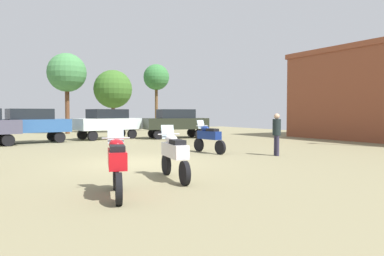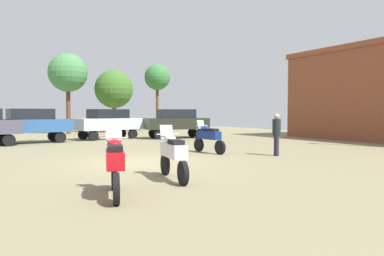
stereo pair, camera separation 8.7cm
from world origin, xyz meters
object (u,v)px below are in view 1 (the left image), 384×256
Objects in this scene: car_6 at (30,123)px; person_1 at (277,131)px; car_3 at (108,122)px; tree_4 at (113,89)px; motorcycle_2 at (117,163)px; motorcycle_4 at (174,153)px; car_5 at (176,121)px; tree_3 at (67,73)px; tree_5 at (156,78)px; motorcycle_1 at (209,137)px.

car_6 is 14.29m from person_1.
car_3 is 8.33m from tree_4.
car_3 reaches higher than motorcycle_2.
car_3 is at bearing 89.08° from motorcycle_4.
motorcycle_4 is 23.66m from tree_4.
car_5 is at bearing -121.37° from car_3.
motorcycle_4 is (1.97, 1.11, -0.01)m from motorcycle_2.
motorcycle_4 is 6.66m from person_1.
car_3 reaches higher than motorcycle_4.
car_5 is at bearing -59.90° from tree_3.
car_3 is at bearing 79.74° from car_5.
motorcycle_2 is 8.91m from person_1.
car_6 is 0.81× the size of tree_4.
car_3 is at bearing -82.58° from tree_3.
car_5 is at bearing -107.27° from tree_5.
motorcycle_4 is at bearing -113.84° from tree_5.
person_1 is at bearing -101.43° from tree_5.
tree_3 is at bearing 95.19° from motorcycle_4.
motorcycle_2 is 17.60m from car_5.
car_5 is at bearing -169.34° from person_1.
tree_3 reaches higher than car_3.
motorcycle_2 is 25.27m from tree_4.
motorcycle_4 is at bearing -104.42° from tree_4.
person_1 is 0.32× the size of tree_4.
motorcycle_4 is 14.57m from car_6.
car_5 is 0.82× the size of tree_4.
car_6 reaches higher than person_1.
tree_5 is at bearing -174.52° from person_1.
car_5 is at bearing 74.55° from motorcycle_2.
tree_3 reaches higher than motorcycle_1.
car_5 is 11.35m from tree_3.
motorcycle_2 is 1.18× the size of person_1.
motorcycle_2 is 17.19m from car_3.
tree_5 reaches higher than tree_4.
car_5 is 11.28m from person_1.
motorcycle_1 is 1.03× the size of motorcycle_2.
motorcycle_1 is at bearing -108.09° from tree_5.
car_6 is at bearing -132.97° from tree_4.
car_5 is 0.71× the size of tree_5.
car_6 is 10.20m from tree_3.
tree_5 is (6.02, 18.43, 4.37)m from motorcycle_1.
tree_3 is (-5.35, 9.23, 3.88)m from car_5.
motorcycle_2 is 0.32× the size of tree_5.
motorcycle_4 is 15.65m from car_5.
motorcycle_4 is 15.64m from car_3.
person_1 is at bearing 33.18° from motorcycle_4.
motorcycle_4 is 0.48× the size of car_3.
motorcycle_1 is 11.34m from car_6.
tree_4 is at bearing -32.99° from car_3.
motorcycle_1 is 0.32× the size of tree_3.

